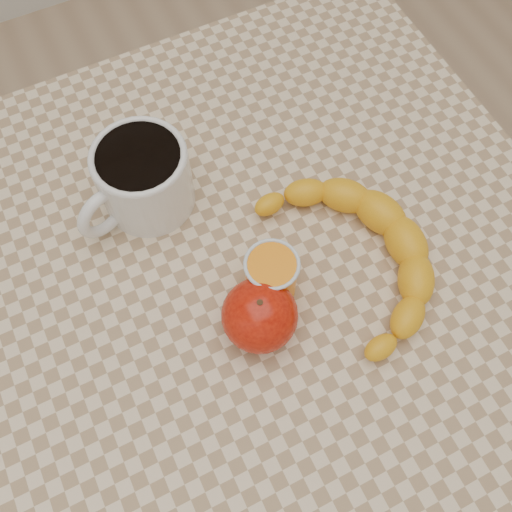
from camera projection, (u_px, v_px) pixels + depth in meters
name	position (u px, v px, depth m)	size (l,w,h in m)	color
ground	(256.00, 394.00, 1.38)	(3.00, 3.00, 0.00)	tan
table	(256.00, 289.00, 0.78)	(0.80, 0.80, 0.75)	beige
coffee_mug	(142.00, 178.00, 0.70)	(0.17, 0.15, 0.10)	white
orange_juice_glass	(271.00, 276.00, 0.65)	(0.06, 0.06, 0.07)	orange
apple	(260.00, 315.00, 0.63)	(0.11, 0.11, 0.08)	#8B0B04
banana	(356.00, 255.00, 0.68)	(0.22, 0.31, 0.05)	yellow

